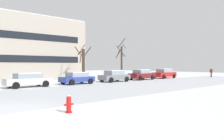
# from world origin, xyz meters

# --- Properties ---
(ground_plane) EXTENTS (120.00, 120.00, 0.00)m
(ground_plane) POSITION_xyz_m (0.00, 0.00, 0.00)
(ground_plane) COLOR white
(fire_hydrant) EXTENTS (0.44, 0.30, 0.82)m
(fire_hydrant) POSITION_xyz_m (1.76, -2.55, 0.41)
(fire_hydrant) COLOR red
(fire_hydrant) RESTS_ON ground
(parked_car_white) EXTENTS (4.35, 1.98, 1.39)m
(parked_car_white) POSITION_xyz_m (4.65, 10.14, 0.72)
(parked_car_white) COLOR white
(parked_car_white) RESTS_ON ground
(parked_car_blue) EXTENTS (3.81, 2.07, 1.36)m
(parked_car_blue) POSITION_xyz_m (10.17, 10.10, 0.70)
(parked_car_blue) COLOR #283D93
(parked_car_blue) RESTS_ON ground
(parked_car_gray) EXTENTS (4.17, 2.02, 1.49)m
(parked_car_gray) POSITION_xyz_m (15.70, 9.88, 0.75)
(parked_car_gray) COLOR slate
(parked_car_gray) RESTS_ON ground
(parked_car_maroon) EXTENTS (4.16, 2.03, 1.50)m
(parked_car_maroon) POSITION_xyz_m (21.22, 10.04, 0.76)
(parked_car_maroon) COLOR maroon
(parked_car_maroon) RESTS_ON ground
(parked_car_red) EXTENTS (4.38, 1.99, 1.56)m
(parked_car_red) POSITION_xyz_m (26.74, 10.02, 0.79)
(parked_car_red) COLOR red
(parked_car_red) RESTS_ON ground
(pedestrian_crossing) EXTENTS (0.55, 0.44, 1.64)m
(pedestrian_crossing) POSITION_xyz_m (35.72, 6.49, 0.95)
(pedestrian_crossing) COLOR black
(pedestrian_crossing) RESTS_ON ground
(tree_far_mid) EXTENTS (1.90, 1.76, 4.98)m
(tree_far_mid) POSITION_xyz_m (13.24, 13.39, 2.38)
(tree_far_mid) COLOR #423326
(tree_far_mid) RESTS_ON ground
(tree_far_right) EXTENTS (1.92, 1.92, 6.40)m
(tree_far_right) POSITION_xyz_m (20.06, 13.16, 2.92)
(tree_far_right) COLOR #423326
(tree_far_right) RESTS_ON ground
(building_far_right) EXTENTS (13.80, 12.04, 8.90)m
(building_far_right) POSITION_xyz_m (9.25, 23.11, 4.45)
(building_far_right) COLOR #B2A899
(building_far_right) RESTS_ON ground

